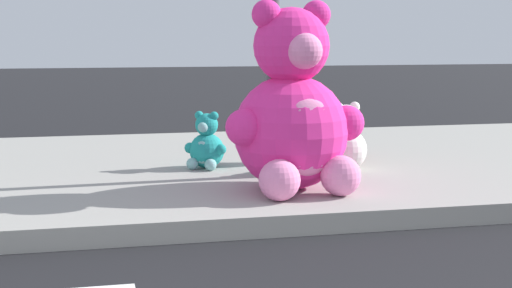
# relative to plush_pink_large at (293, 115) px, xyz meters

# --- Properties ---
(sidewalk) EXTENTS (28.00, 4.40, 0.15)m
(sidewalk) POSITION_rel_plush_pink_large_xyz_m (-1.02, 1.39, -0.66)
(sidewalk) COLOR #9E9B93
(sidewalk) RESTS_ON ground_plane
(plush_pink_large) EXTENTS (1.12, 1.01, 1.46)m
(plush_pink_large) POSITION_rel_plush_pink_large_xyz_m (0.00, 0.00, 0.00)
(plush_pink_large) COLOR #F22D93
(plush_pink_large) RESTS_ON sidewalk
(plush_red) EXTENTS (0.48, 0.49, 0.68)m
(plush_red) POSITION_rel_plush_pink_large_xyz_m (0.57, 1.25, -0.31)
(plush_red) COLOR red
(plush_red) RESTS_ON sidewalk
(plush_teal) EXTENTS (0.36, 0.37, 0.52)m
(plush_teal) POSITION_rel_plush_pink_large_xyz_m (-0.51, 1.09, -0.38)
(plush_teal) COLOR teal
(plush_teal) RESTS_ON sidewalk
(plush_white) EXTENTS (0.46, 0.43, 0.61)m
(plush_white) POSITION_rel_plush_pink_large_xyz_m (0.67, 0.71, -0.34)
(plush_white) COLOR white
(plush_white) RESTS_ON sidewalk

